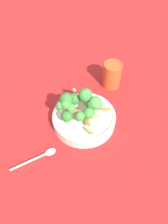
% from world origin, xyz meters
% --- Properties ---
extents(ground_plane, '(3.00, 3.00, 0.00)m').
position_xyz_m(ground_plane, '(0.00, 0.00, 0.00)').
color(ground_plane, maroon).
extents(bowl, '(0.23, 0.23, 0.04)m').
position_xyz_m(bowl, '(0.00, 0.00, 0.02)').
color(bowl, silver).
rests_on(bowl, ground_plane).
extents(pasta_salad, '(0.18, 0.17, 0.09)m').
position_xyz_m(pasta_salad, '(-0.00, 0.02, 0.09)').
color(pasta_salad, '#8CB766').
rests_on(pasta_salad, bowl).
extents(cup, '(0.07, 0.07, 0.11)m').
position_xyz_m(cup, '(0.23, -0.04, 0.06)').
color(cup, '#CC4C23').
rests_on(cup, ground_plane).
extents(spoon, '(0.12, 0.11, 0.01)m').
position_xyz_m(spoon, '(-0.18, 0.08, 0.01)').
color(spoon, silver).
rests_on(spoon, ground_plane).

